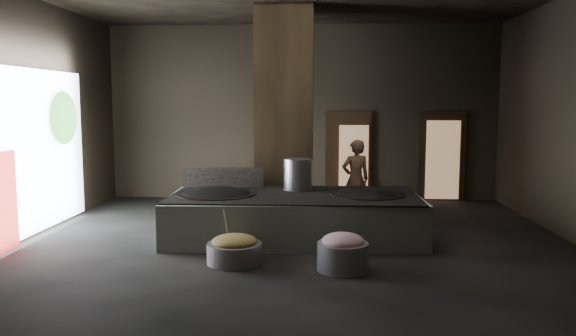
# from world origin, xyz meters

# --- Properties ---
(floor) EXTENTS (10.00, 9.00, 0.10)m
(floor) POSITION_xyz_m (0.00, 0.00, -0.05)
(floor) COLOR black
(floor) RESTS_ON ground
(back_wall) EXTENTS (10.00, 0.10, 4.50)m
(back_wall) POSITION_xyz_m (0.00, 4.55, 2.25)
(back_wall) COLOR black
(back_wall) RESTS_ON ground
(front_wall) EXTENTS (10.00, 0.10, 4.50)m
(front_wall) POSITION_xyz_m (0.00, -4.55, 2.25)
(front_wall) COLOR black
(front_wall) RESTS_ON ground
(left_wall) EXTENTS (0.10, 9.00, 4.50)m
(left_wall) POSITION_xyz_m (-5.05, 0.00, 2.25)
(left_wall) COLOR black
(left_wall) RESTS_ON ground
(pillar) EXTENTS (1.20, 1.20, 4.50)m
(pillar) POSITION_xyz_m (-0.30, 1.90, 2.25)
(pillar) COLOR black
(pillar) RESTS_ON ground
(hearth_platform) EXTENTS (4.70, 2.38, 0.80)m
(hearth_platform) POSITION_xyz_m (-0.02, 0.16, 0.40)
(hearth_platform) COLOR silver
(hearth_platform) RESTS_ON ground
(platform_cap) EXTENTS (4.52, 2.17, 0.03)m
(platform_cap) POSITION_xyz_m (-0.02, 0.16, 0.82)
(platform_cap) COLOR black
(platform_cap) RESTS_ON hearth_platform
(wok_left) EXTENTS (1.46, 1.46, 0.40)m
(wok_left) POSITION_xyz_m (-1.47, 0.11, 0.75)
(wok_left) COLOR black
(wok_left) RESTS_ON hearth_platform
(wok_left_rim) EXTENTS (1.49, 1.49, 0.05)m
(wok_left_rim) POSITION_xyz_m (-1.47, 0.11, 0.82)
(wok_left_rim) COLOR black
(wok_left_rim) RESTS_ON hearth_platform
(wok_right) EXTENTS (1.36, 1.36, 0.38)m
(wok_right) POSITION_xyz_m (1.33, 0.21, 0.75)
(wok_right) COLOR black
(wok_right) RESTS_ON hearth_platform
(wok_right_rim) EXTENTS (1.39, 1.39, 0.05)m
(wok_right_rim) POSITION_xyz_m (1.33, 0.21, 0.82)
(wok_right_rim) COLOR black
(wok_right_rim) RESTS_ON hearth_platform
(stock_pot) EXTENTS (0.56, 0.56, 0.60)m
(stock_pot) POSITION_xyz_m (0.03, 0.71, 1.13)
(stock_pot) COLOR #94989B
(stock_pot) RESTS_ON hearth_platform
(splash_guard) EXTENTS (1.61, 0.12, 0.40)m
(splash_guard) POSITION_xyz_m (-1.47, 0.91, 1.03)
(splash_guard) COLOR black
(splash_guard) RESTS_ON hearth_platform
(cook) EXTENTS (0.72, 0.58, 1.73)m
(cook) POSITION_xyz_m (1.23, 1.99, 0.86)
(cook) COLOR #9F6E50
(cook) RESTS_ON ground
(veg_basin) EXTENTS (1.11, 1.11, 0.32)m
(veg_basin) POSITION_xyz_m (-0.90, -1.53, 0.16)
(veg_basin) COLOR gray
(veg_basin) RESTS_ON ground
(veg_fill) EXTENTS (0.71, 0.71, 0.22)m
(veg_fill) POSITION_xyz_m (-0.90, -1.53, 0.35)
(veg_fill) COLOR olive
(veg_fill) RESTS_ON veg_basin
(ladle) EXTENTS (0.06, 0.35, 0.62)m
(ladle) POSITION_xyz_m (-1.05, -1.38, 0.55)
(ladle) COLOR #94989B
(ladle) RESTS_ON veg_basin
(meat_basin) EXTENTS (0.93, 0.93, 0.42)m
(meat_basin) POSITION_xyz_m (0.79, -1.82, 0.21)
(meat_basin) COLOR gray
(meat_basin) RESTS_ON ground
(meat_fill) EXTENTS (0.64, 0.64, 0.24)m
(meat_fill) POSITION_xyz_m (0.79, -1.82, 0.45)
(meat_fill) COLOR pink
(meat_fill) RESTS_ON meat_basin
(doorway_near) EXTENTS (1.18, 0.08, 2.38)m
(doorway_near) POSITION_xyz_m (1.20, 4.45, 1.10)
(doorway_near) COLOR black
(doorway_near) RESTS_ON ground
(doorway_near_glow) EXTENTS (0.75, 0.04, 1.78)m
(doorway_near_glow) POSITION_xyz_m (1.33, 4.35, 1.05)
(doorway_near_glow) COLOR #8C6647
(doorway_near_glow) RESTS_ON ground
(doorway_far) EXTENTS (1.18, 0.08, 2.38)m
(doorway_far) POSITION_xyz_m (3.60, 4.45, 1.10)
(doorway_far) COLOR black
(doorway_far) RESTS_ON ground
(doorway_far_glow) EXTENTS (0.85, 0.04, 2.02)m
(doorway_far_glow) POSITION_xyz_m (3.61, 4.40, 1.05)
(doorway_far_glow) COLOR #8C6647
(doorway_far_glow) RESTS_ON ground
(left_opening) EXTENTS (0.04, 4.20, 3.10)m
(left_opening) POSITION_xyz_m (-4.95, 0.20, 1.60)
(left_opening) COLOR white
(left_opening) RESTS_ON ground
(pavilion_sliver) EXTENTS (0.05, 0.90, 1.70)m
(pavilion_sliver) POSITION_xyz_m (-4.88, -1.10, 0.85)
(pavilion_sliver) COLOR maroon
(pavilion_sliver) RESTS_ON ground
(tree_silhouette) EXTENTS (0.28, 1.10, 1.10)m
(tree_silhouette) POSITION_xyz_m (-4.85, 1.30, 2.20)
(tree_silhouette) COLOR #194714
(tree_silhouette) RESTS_ON left_opening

